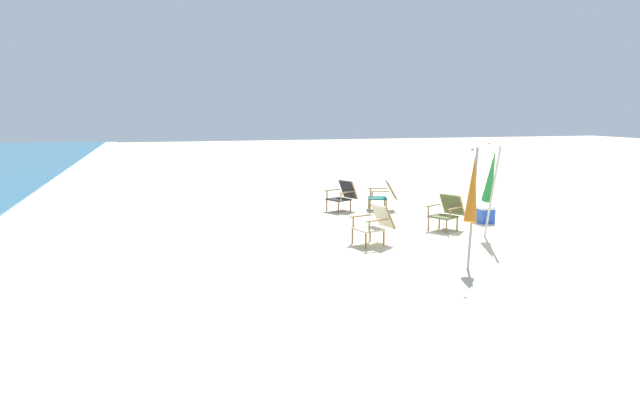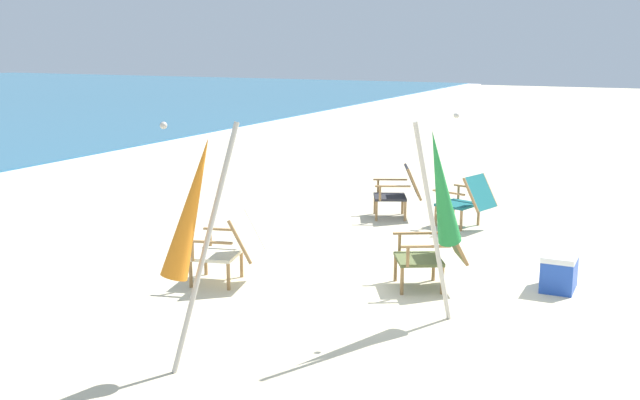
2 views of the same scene
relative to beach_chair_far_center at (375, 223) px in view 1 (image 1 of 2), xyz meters
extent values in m
plane|color=beige|center=(0.97, -1.80, -0.42)|extent=(80.00, 80.00, 0.00)
cube|color=beige|center=(-0.04, 0.16, -0.10)|extent=(0.62, 0.59, 0.04)
cube|color=beige|center=(0.05, -0.19, 0.13)|extent=(0.54, 0.38, 0.48)
cylinder|color=olive|center=(-0.32, 0.31, -0.26)|extent=(0.04, 0.04, 0.32)
cylinder|color=olive|center=(0.14, 0.42, -0.26)|extent=(0.04, 0.04, 0.32)
cylinder|color=olive|center=(-0.22, -0.11, -0.26)|extent=(0.04, 0.04, 0.32)
cylinder|color=olive|center=(0.24, 0.01, -0.26)|extent=(0.04, 0.04, 0.32)
cube|color=olive|center=(-0.31, 0.07, 0.12)|extent=(0.16, 0.52, 0.02)
cylinder|color=olive|center=(-0.35, 0.26, 0.01)|extent=(0.04, 0.04, 0.22)
cube|color=olive|center=(0.24, 0.21, 0.12)|extent=(0.16, 0.52, 0.02)
cylinder|color=olive|center=(0.19, 0.39, 0.01)|extent=(0.04, 0.04, 0.22)
cylinder|color=olive|center=(-0.20, -0.25, 0.13)|extent=(0.10, 0.28, 0.48)
cylinder|color=olive|center=(0.29, -0.13, 0.13)|extent=(0.10, 0.28, 0.48)
cube|color=#28282D|center=(3.79, -0.48, -0.10)|extent=(0.67, 0.65, 0.04)
cube|color=#28282D|center=(3.93, -0.80, 0.13)|extent=(0.55, 0.42, 0.49)
cylinder|color=olive|center=(3.49, -0.38, -0.26)|extent=(0.04, 0.04, 0.32)
cylinder|color=olive|center=(3.91, -0.19, -0.26)|extent=(0.04, 0.04, 0.32)
cylinder|color=olive|center=(3.66, -0.78, -0.26)|extent=(0.04, 0.04, 0.32)
cylinder|color=olive|center=(4.09, -0.59, -0.26)|extent=(0.04, 0.04, 0.32)
cube|color=olive|center=(3.54, -0.62, 0.12)|extent=(0.25, 0.50, 0.02)
cylinder|color=olive|center=(3.46, -0.45, 0.01)|extent=(0.04, 0.04, 0.22)
cube|color=olive|center=(4.05, -0.39, 0.12)|extent=(0.25, 0.50, 0.02)
cylinder|color=olive|center=(3.97, -0.22, 0.01)|extent=(0.04, 0.04, 0.22)
cylinder|color=olive|center=(3.70, -0.90, 0.13)|extent=(0.14, 0.24, 0.49)
cylinder|color=olive|center=(4.16, -0.70, 0.13)|extent=(0.14, 0.24, 0.49)
cube|color=#515B33|center=(0.76, -1.93, -0.10)|extent=(0.69, 0.67, 0.04)
cube|color=#515B33|center=(0.93, -2.25, 0.13)|extent=(0.56, 0.47, 0.48)
cylinder|color=olive|center=(0.45, -1.85, -0.26)|extent=(0.04, 0.04, 0.32)
cylinder|color=olive|center=(0.86, -1.63, -0.26)|extent=(0.04, 0.04, 0.32)
cylinder|color=olive|center=(0.66, -2.23, -0.26)|extent=(0.04, 0.04, 0.32)
cylinder|color=olive|center=(1.07, -2.01, -0.26)|extent=(0.04, 0.04, 0.32)
cube|color=olive|center=(0.52, -2.08, 0.12)|extent=(0.28, 0.48, 0.02)
cylinder|color=olive|center=(0.43, -1.92, 0.01)|extent=(0.04, 0.04, 0.22)
cube|color=olive|center=(1.02, -1.82, 0.12)|extent=(0.28, 0.48, 0.02)
cylinder|color=olive|center=(0.93, -1.65, 0.01)|extent=(0.04, 0.04, 0.22)
cylinder|color=olive|center=(0.71, -2.37, 0.13)|extent=(0.17, 0.26, 0.48)
cylinder|color=olive|center=(1.15, -2.13, 0.13)|extent=(0.17, 0.26, 0.48)
cube|color=#196066|center=(3.71, -1.56, -0.10)|extent=(0.64, 0.61, 0.04)
cube|color=#196066|center=(3.60, -1.91, 0.12)|extent=(0.56, 0.42, 0.47)
cylinder|color=olive|center=(3.55, -1.29, -0.26)|extent=(0.04, 0.04, 0.32)
cylinder|color=olive|center=(4.00, -1.43, -0.26)|extent=(0.04, 0.04, 0.32)
cylinder|color=olive|center=(3.42, -1.70, -0.26)|extent=(0.04, 0.04, 0.32)
cylinder|color=olive|center=(3.87, -1.84, -0.26)|extent=(0.04, 0.04, 0.32)
cube|color=olive|center=(3.44, -1.50, 0.12)|extent=(0.19, 0.51, 0.02)
cylinder|color=olive|center=(3.49, -1.32, 0.01)|extent=(0.04, 0.04, 0.22)
cube|color=olive|center=(3.97, -1.67, 0.12)|extent=(0.19, 0.51, 0.02)
cylinder|color=olive|center=(4.03, -1.49, 0.01)|extent=(0.04, 0.04, 0.22)
cylinder|color=olive|center=(3.36, -1.84, 0.12)|extent=(0.12, 0.29, 0.47)
cylinder|color=olive|center=(3.84, -1.99, 0.12)|extent=(0.12, 0.29, 0.47)
cylinder|color=#B7B2A8|center=(-0.36, -2.42, 0.56)|extent=(0.74, 0.22, 1.99)
cone|color=#23843D|center=(-0.24, -2.45, 0.91)|extent=(0.63, 0.36, 1.16)
sphere|color=#B7B2A8|center=(-0.02, -2.50, 1.55)|extent=(0.06, 0.06, 0.06)
cylinder|color=#B7B2A8|center=(-1.95, -1.01, 0.58)|extent=(0.51, 0.43, 2.03)
cone|color=orange|center=(-2.03, -0.94, 0.94)|extent=(0.55, 0.51, 1.17)
sphere|color=#B7B2A8|center=(-2.17, -0.82, 1.59)|extent=(0.06, 0.06, 0.06)
cube|color=blue|center=(1.35, -3.33, -0.25)|extent=(0.48, 0.34, 0.34)
cube|color=white|center=(1.35, -3.33, -0.05)|extent=(0.49, 0.35, 0.06)
camera|label=1|loc=(-10.41, 4.21, 2.21)|focal=32.00mm
camera|label=2|loc=(-6.78, -4.33, 2.21)|focal=42.00mm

